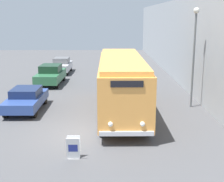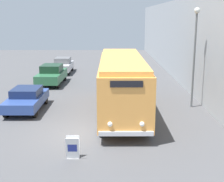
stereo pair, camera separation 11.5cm
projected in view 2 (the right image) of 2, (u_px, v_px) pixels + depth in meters
ground_plane at (85, 135)px, 15.25m from camera, size 80.00×80.00×0.00m
building_wall_right at (189, 44)px, 24.19m from camera, size 0.30×60.00×7.13m
vintage_bus at (122, 82)px, 18.40m from camera, size 2.55×10.36×3.33m
sign_board at (73, 148)px, 12.60m from camera, size 0.54×0.35×0.93m
streetlamp at (195, 44)px, 19.01m from camera, size 0.36×0.36×6.16m
parked_car_near at (27, 99)px, 19.13m from camera, size 1.95×4.29×1.38m
parked_car_mid at (52, 74)px, 26.54m from camera, size 2.06×4.61×1.65m
parked_car_far at (63, 65)px, 31.95m from camera, size 1.78×4.16×1.56m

